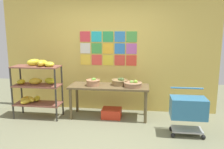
{
  "coord_description": "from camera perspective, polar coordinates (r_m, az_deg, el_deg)",
  "views": [
    {
      "loc": [
        0.79,
        -3.45,
        1.85
      ],
      "look_at": [
        0.22,
        0.84,
        1.02
      ],
      "focal_mm": 37.01,
      "sensor_mm": 36.0,
      "label": 1
    }
  ],
  "objects": [
    {
      "name": "ground",
      "position": [
        4.0,
        -4.94,
        -16.8
      ],
      "size": [
        9.51,
        9.51,
        0.0
      ],
      "primitive_type": "plane",
      "color": "#727457"
    },
    {
      "name": "back_wall_with_art",
      "position": [
        5.32,
        -1.0,
        5.72
      ],
      "size": [
        4.92,
        0.07,
        2.75
      ],
      "color": "#D5B755",
      "rests_on": "ground"
    },
    {
      "name": "banana_shelf_unit",
      "position": [
        5.17,
        -18.14,
        -1.94
      ],
      "size": [
        0.99,
        0.48,
        1.26
      ],
      "color": "#2E2C26",
      "rests_on": "ground"
    },
    {
      "name": "display_table",
      "position": [
        4.93,
        -0.75,
        -3.72
      ],
      "size": [
        1.68,
        0.6,
        0.7
      ],
      "color": "brown",
      "rests_on": "ground"
    },
    {
      "name": "fruit_basket_right",
      "position": [
        4.91,
        -4.7,
        -1.88
      ],
      "size": [
        0.3,
        0.3,
        0.17
      ],
      "color": "#B07B57",
      "rests_on": "display_table"
    },
    {
      "name": "fruit_basket_back_right",
      "position": [
        4.79,
        5.19,
        -2.39
      ],
      "size": [
        0.38,
        0.38,
        0.15
      ],
      "color": "#996F4F",
      "rests_on": "display_table"
    },
    {
      "name": "fruit_basket_back_left",
      "position": [
        4.94,
        1.93,
        -1.8
      ],
      "size": [
        0.34,
        0.34,
        0.17
      ],
      "color": "olive",
      "rests_on": "display_table"
    },
    {
      "name": "produce_crate_under_table",
      "position": [
        5.04,
        -0.09,
        -9.51
      ],
      "size": [
        0.41,
        0.34,
        0.2
      ],
      "primitive_type": "cube",
      "color": "red",
      "rests_on": "ground"
    },
    {
      "name": "shopping_cart",
      "position": [
        4.33,
        18.27,
        -8.16
      ],
      "size": [
        0.61,
        0.43,
        0.83
      ],
      "rotation": [
        0.0,
        0.0,
        0.04
      ],
      "color": "black",
      "rests_on": "ground"
    }
  ]
}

